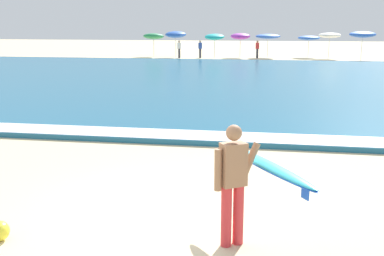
% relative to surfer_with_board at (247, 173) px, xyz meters
% --- Properties ---
extents(ground_plane, '(160.00, 160.00, 0.00)m').
position_rel_surfer_with_board_xyz_m(ground_plane, '(-1.30, 0.82, -1.03)').
color(ground_plane, beige).
extents(sea, '(120.00, 28.00, 0.14)m').
position_rel_surfer_with_board_xyz_m(sea, '(-1.30, 19.18, -0.96)').
color(sea, '#1E6084').
rests_on(sea, ground).
extents(surf_foam, '(120.00, 1.11, 0.01)m').
position_rel_surfer_with_board_xyz_m(surf_foam, '(-1.30, 5.78, -0.88)').
color(surf_foam, white).
rests_on(surf_foam, sea).
extents(surfer_with_board, '(1.56, 2.23, 1.73)m').
position_rel_surfer_with_board_xyz_m(surfer_with_board, '(0.00, 0.00, 0.00)').
color(surfer_with_board, red).
rests_on(surfer_with_board, ground).
extents(beach_umbrella_0, '(1.95, 1.99, 2.24)m').
position_rel_surfer_with_board_xyz_m(beach_umbrella_0, '(-10.91, 37.52, 0.86)').
color(beach_umbrella_0, beige).
rests_on(beach_umbrella_0, ground).
extents(beach_umbrella_1, '(1.95, 1.98, 2.41)m').
position_rel_surfer_with_board_xyz_m(beach_umbrella_1, '(-8.76, 37.39, 1.03)').
color(beach_umbrella_1, beige).
rests_on(beach_umbrella_1, ground).
extents(beach_umbrella_2, '(1.79, 1.83, 2.23)m').
position_rel_surfer_with_board_xyz_m(beach_umbrella_2, '(-5.03, 36.73, 0.86)').
color(beach_umbrella_2, beige).
rests_on(beach_umbrella_2, ground).
extents(beach_umbrella_3, '(1.81, 1.84, 2.23)m').
position_rel_surfer_with_board_xyz_m(beach_umbrella_3, '(-2.78, 37.92, 0.88)').
color(beach_umbrella_3, beige).
rests_on(beach_umbrella_3, ground).
extents(beach_umbrella_4, '(2.27, 2.28, 2.15)m').
position_rel_surfer_with_board_xyz_m(beach_umbrella_4, '(-0.27, 38.27, 0.88)').
color(beach_umbrella_4, beige).
rests_on(beach_umbrella_4, ground).
extents(beach_umbrella_5, '(2.00, 2.01, 1.98)m').
position_rel_surfer_with_board_xyz_m(beach_umbrella_5, '(3.46, 39.03, 0.73)').
color(beach_umbrella_5, beige).
rests_on(beach_umbrella_5, ground).
extents(beach_umbrella_6, '(2.03, 2.04, 2.27)m').
position_rel_surfer_with_board_xyz_m(beach_umbrella_6, '(5.19, 37.99, 1.00)').
color(beach_umbrella_6, beige).
rests_on(beach_umbrella_6, ground).
extents(beach_umbrella_7, '(2.19, 2.21, 2.46)m').
position_rel_surfer_with_board_xyz_m(beach_umbrella_7, '(7.69, 36.17, 1.13)').
color(beach_umbrella_7, beige).
rests_on(beach_umbrella_7, ground).
extents(beachgoer_near_row_left, '(0.32, 0.20, 1.58)m').
position_rel_surfer_with_board_xyz_m(beachgoer_near_row_left, '(-6.25, 36.14, -0.18)').
color(beachgoer_near_row_left, '#383842').
rests_on(beachgoer_near_row_left, ground).
extents(beachgoer_near_row_mid, '(0.32, 0.20, 1.58)m').
position_rel_surfer_with_board_xyz_m(beachgoer_near_row_mid, '(-8.11, 35.81, -0.18)').
color(beachgoer_near_row_mid, '#383842').
rests_on(beachgoer_near_row_mid, ground).
extents(beachgoer_near_row_right, '(0.32, 0.20, 1.58)m').
position_rel_surfer_with_board_xyz_m(beachgoer_near_row_right, '(-1.15, 36.85, -0.18)').
color(beachgoer_near_row_right, '#383842').
rests_on(beachgoer_near_row_right, ground).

